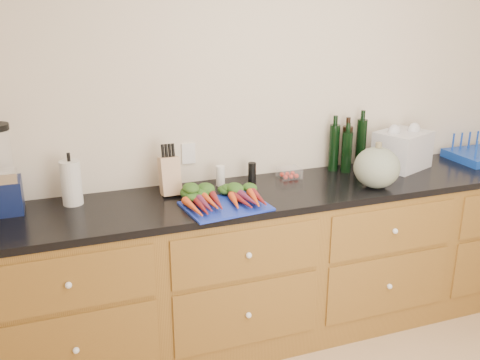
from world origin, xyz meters
name	(u,v)px	position (x,y,z in m)	size (l,w,h in m)	color
wall_back	(280,115)	(0.00, 1.62, 1.30)	(4.10, 0.05, 2.60)	beige
cabinets	(299,261)	(0.00, 1.30, 0.45)	(3.60, 0.64, 0.90)	brown
countertop	(301,190)	(0.00, 1.30, 0.92)	(3.64, 0.62, 0.04)	black
cutting_board	(225,206)	(-0.52, 1.14, 0.95)	(0.43, 0.32, 0.01)	#162DAE
carrots	(223,197)	(-0.52, 1.19, 0.98)	(0.43, 0.32, 0.06)	#EF4F1C
squash	(377,168)	(0.40, 1.14, 1.06)	(0.27, 0.27, 0.24)	slate
blender_appliance	(0,175)	(-1.61, 1.46, 1.14)	(0.18, 0.18, 0.46)	#0E1843
paper_towel	(71,183)	(-1.28, 1.46, 1.06)	(0.11, 0.11, 0.24)	silver
knife_block	(170,176)	(-0.75, 1.44, 1.05)	(0.11, 0.11, 0.21)	tan
grinder_salt	(220,176)	(-0.44, 1.48, 1.00)	(0.05, 0.05, 0.12)	white
grinder_pepper	(252,172)	(-0.24, 1.48, 1.00)	(0.05, 0.05, 0.12)	black
canister_chrome	(253,174)	(-0.24, 1.48, 0.99)	(0.04, 0.04, 0.10)	silver
tomato_box	(289,173)	(0.00, 1.47, 0.97)	(0.14, 0.11, 0.06)	white
bottles	(347,147)	(0.42, 1.51, 1.08)	(0.26, 0.13, 0.32)	black
grocery_bag	(402,150)	(0.78, 1.42, 1.06)	(0.33, 0.26, 0.24)	white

